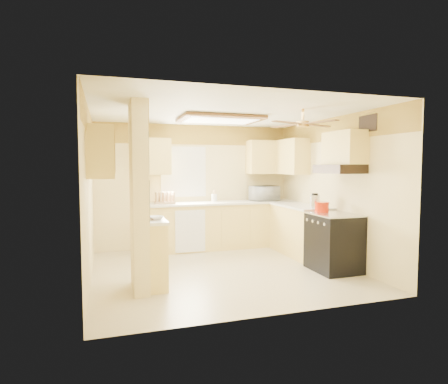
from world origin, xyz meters
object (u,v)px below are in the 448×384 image
object	(u,v)px
stove	(334,242)
dutch_oven	(322,207)
microwave	(264,193)
kettle	(315,201)
bowl	(156,218)

from	to	relation	value
stove	dutch_oven	bearing A→B (deg)	101.37
microwave	kettle	bearing A→B (deg)	92.99
microwave	kettle	size ratio (longest dim) A/B	2.16
stove	kettle	distance (m)	0.85
bowl	kettle	xyz separation A→B (m)	(2.81, 0.59, 0.10)
microwave	dutch_oven	bearing A→B (deg)	89.40
dutch_oven	kettle	xyz separation A→B (m)	(0.06, 0.33, 0.06)
microwave	dutch_oven	xyz separation A→B (m)	(0.20, -1.88, -0.10)
stove	bowl	bearing A→B (deg)	179.72
stove	kettle	world-z (taller)	kettle
bowl	kettle	bearing A→B (deg)	11.84
microwave	kettle	xyz separation A→B (m)	(0.26, -1.55, -0.03)
stove	dutch_oven	size ratio (longest dim) A/B	3.81
microwave	bowl	world-z (taller)	microwave
stove	bowl	distance (m)	2.84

